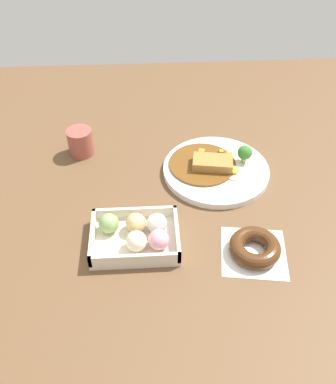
% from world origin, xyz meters
% --- Properties ---
extents(ground_plane, '(1.60, 1.60, 0.00)m').
position_xyz_m(ground_plane, '(0.00, 0.00, 0.00)').
color(ground_plane, brown).
extents(curry_plate, '(0.29, 0.29, 0.07)m').
position_xyz_m(curry_plate, '(-0.11, -0.13, 0.01)').
color(curry_plate, white).
rests_on(curry_plate, ground_plane).
extents(donut_box, '(0.20, 0.15, 0.06)m').
position_xyz_m(donut_box, '(0.10, 0.11, 0.02)').
color(donut_box, beige).
rests_on(donut_box, ground_plane).
extents(chocolate_ring_donut, '(0.16, 0.16, 0.04)m').
position_xyz_m(chocolate_ring_donut, '(-0.16, 0.16, 0.02)').
color(chocolate_ring_donut, white).
rests_on(chocolate_ring_donut, ground_plane).
extents(coffee_mug, '(0.07, 0.07, 0.08)m').
position_xyz_m(coffee_mug, '(0.26, -0.24, 0.04)').
color(coffee_mug, '#9E4C42').
rests_on(coffee_mug, ground_plane).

